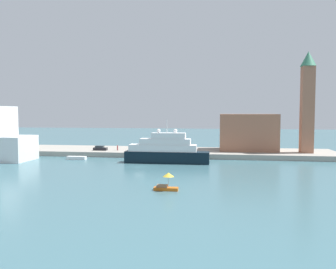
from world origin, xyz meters
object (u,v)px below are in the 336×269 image
(large_yacht, at_px, (166,151))
(small_motorboat, at_px, (166,183))
(parked_car, at_px, (100,148))
(mooring_bollard, at_px, (151,152))
(harbor_building, at_px, (248,132))
(bell_tower, at_px, (307,98))
(work_barge, at_px, (77,158))
(person_figure, at_px, (118,148))

(large_yacht, xyz_separation_m, small_motorboat, (5.04, -32.03, -1.88))
(large_yacht, height_order, small_motorboat, large_yacht)
(large_yacht, xyz_separation_m, parked_car, (-23.11, 13.83, -1.08))
(large_yacht, distance_m, parked_car, 26.96)
(mooring_bollard, bearing_deg, harbor_building, 21.40)
(large_yacht, relative_size, mooring_bollard, 35.64)
(large_yacht, bearing_deg, mooring_bollard, 121.35)
(small_motorboat, bearing_deg, bell_tower, 54.61)
(mooring_bollard, bearing_deg, bell_tower, 8.54)
(bell_tower, relative_size, mooring_bollard, 47.29)
(parked_car, distance_m, mooring_bollard, 17.63)
(work_barge, relative_size, person_figure, 3.08)
(work_barge, height_order, mooring_bollard, mooring_bollard)
(parked_car, bearing_deg, person_figure, 6.93)
(small_motorboat, xyz_separation_m, work_barge, (-31.33, 34.94, -0.87))
(harbor_building, bearing_deg, parked_car, -171.00)
(bell_tower, bearing_deg, small_motorboat, -125.39)
(bell_tower, distance_m, person_figure, 59.29)
(person_figure, distance_m, mooring_bollard, 12.62)
(work_barge, bearing_deg, small_motorboat, -48.12)
(small_motorboat, distance_m, harbor_building, 56.43)
(work_barge, relative_size, mooring_bollard, 8.66)
(person_figure, xyz_separation_m, mooring_bollard, (11.69, -4.71, -0.51))
(person_figure, bearing_deg, mooring_bollard, -21.93)
(large_yacht, distance_m, bell_tower, 45.28)
(small_motorboat, xyz_separation_m, parked_car, (-28.16, 45.86, 0.80))
(bell_tower, relative_size, person_figure, 16.83)
(work_barge, distance_m, parked_car, 11.49)
(harbor_building, distance_m, bell_tower, 20.06)
(large_yacht, relative_size, bell_tower, 0.75)
(small_motorboat, distance_m, mooring_bollard, 43.24)
(small_motorboat, xyz_separation_m, person_figure, (-22.70, 46.53, 0.99))
(small_motorboat, relative_size, parked_car, 0.99)
(small_motorboat, distance_m, work_barge, 46.94)
(person_figure, relative_size, mooring_bollard, 2.81)
(small_motorboat, bearing_deg, harbor_building, 71.33)
(parked_car, distance_m, person_figure, 5.50)
(harbor_building, relative_size, mooring_bollard, 27.95)
(person_figure, bearing_deg, large_yacht, -39.38)
(large_yacht, bearing_deg, small_motorboat, -81.06)
(small_motorboat, distance_m, person_figure, 51.78)
(large_yacht, bearing_deg, work_barge, 173.68)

